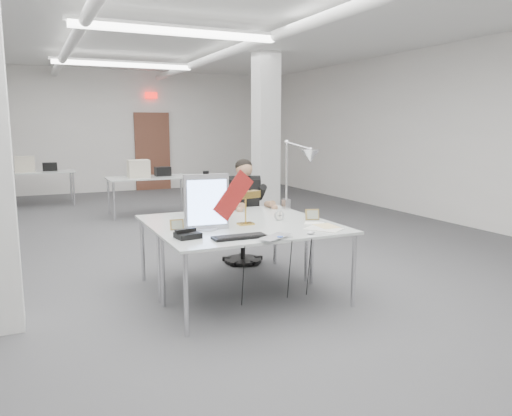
{
  "coord_description": "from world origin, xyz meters",
  "views": [
    {
      "loc": [
        -1.97,
        -6.72,
        1.75
      ],
      "look_at": [
        0.21,
        -2.0,
        0.89
      ],
      "focal_mm": 35.0,
      "sensor_mm": 36.0,
      "label": 1
    }
  ],
  "objects_px": {
    "office_chair": "(243,224)",
    "beige_monitor": "(204,200)",
    "desk_main": "(258,232)",
    "seated_person": "(244,194)",
    "laptop": "(280,238)",
    "architect_lamp": "(297,177)",
    "desk_phone": "(188,235)",
    "monitor": "(206,202)",
    "bankers_lamp": "(246,209)"
  },
  "relations": [
    {
      "from": "monitor",
      "to": "desk_phone",
      "type": "bearing_deg",
      "value": -128.86
    },
    {
      "from": "desk_main",
      "to": "bankers_lamp",
      "type": "xyz_separation_m",
      "value": [
        0.02,
        0.34,
        0.17
      ]
    },
    {
      "from": "bankers_lamp",
      "to": "beige_monitor",
      "type": "relative_size",
      "value": 0.86
    },
    {
      "from": "desk_main",
      "to": "architect_lamp",
      "type": "relative_size",
      "value": 2.22
    },
    {
      "from": "monitor",
      "to": "architect_lamp",
      "type": "xyz_separation_m",
      "value": [
        1.27,
        0.51,
        0.13
      ]
    },
    {
      "from": "monitor",
      "to": "beige_monitor",
      "type": "distance_m",
      "value": 0.78
    },
    {
      "from": "office_chair",
      "to": "bankers_lamp",
      "type": "relative_size",
      "value": 3.21
    },
    {
      "from": "office_chair",
      "to": "beige_monitor",
      "type": "height_order",
      "value": "beige_monitor"
    },
    {
      "from": "office_chair",
      "to": "beige_monitor",
      "type": "distance_m",
      "value": 0.96
    },
    {
      "from": "bankers_lamp",
      "to": "beige_monitor",
      "type": "xyz_separation_m",
      "value": [
        -0.22,
        0.67,
        0.02
      ]
    },
    {
      "from": "desk_phone",
      "to": "architect_lamp",
      "type": "relative_size",
      "value": 0.25
    },
    {
      "from": "architect_lamp",
      "to": "laptop",
      "type": "bearing_deg",
      "value": -118.24
    },
    {
      "from": "desk_phone",
      "to": "seated_person",
      "type": "bearing_deg",
      "value": 43.29
    },
    {
      "from": "office_chair",
      "to": "beige_monitor",
      "type": "xyz_separation_m",
      "value": [
        -0.69,
        -0.52,
        0.42
      ]
    },
    {
      "from": "laptop",
      "to": "desk_main",
      "type": "bearing_deg",
      "value": 61.5
    },
    {
      "from": "office_chair",
      "to": "architect_lamp",
      "type": "height_order",
      "value": "architect_lamp"
    },
    {
      "from": "office_chair",
      "to": "monitor",
      "type": "distance_m",
      "value": 1.65
    },
    {
      "from": "seated_person",
      "to": "bankers_lamp",
      "type": "bearing_deg",
      "value": -94.76
    },
    {
      "from": "monitor",
      "to": "laptop",
      "type": "bearing_deg",
      "value": -50.95
    },
    {
      "from": "office_chair",
      "to": "architect_lamp",
      "type": "xyz_separation_m",
      "value": [
        0.35,
        -0.76,
        0.65
      ]
    },
    {
      "from": "office_chair",
      "to": "beige_monitor",
      "type": "bearing_deg",
      "value": -125.24
    },
    {
      "from": "monitor",
      "to": "beige_monitor",
      "type": "relative_size",
      "value": 1.47
    },
    {
      "from": "desk_main",
      "to": "office_chair",
      "type": "relative_size",
      "value": 1.77
    },
    {
      "from": "seated_person",
      "to": "laptop",
      "type": "bearing_deg",
      "value": -86.17
    },
    {
      "from": "office_chair",
      "to": "desk_phone",
      "type": "height_order",
      "value": "office_chair"
    },
    {
      "from": "office_chair",
      "to": "seated_person",
      "type": "xyz_separation_m",
      "value": [
        0.0,
        -0.05,
        0.39
      ]
    },
    {
      "from": "beige_monitor",
      "to": "desk_main",
      "type": "bearing_deg",
      "value": -64.04
    },
    {
      "from": "monitor",
      "to": "architect_lamp",
      "type": "bearing_deg",
      "value": 28.07
    },
    {
      "from": "monitor",
      "to": "desk_phone",
      "type": "height_order",
      "value": "monitor"
    },
    {
      "from": "office_chair",
      "to": "laptop",
      "type": "bearing_deg",
      "value": -85.82
    },
    {
      "from": "laptop",
      "to": "beige_monitor",
      "type": "distance_m",
      "value": 1.46
    },
    {
      "from": "monitor",
      "to": "laptop",
      "type": "height_order",
      "value": "monitor"
    },
    {
      "from": "laptop",
      "to": "architect_lamp",
      "type": "height_order",
      "value": "architect_lamp"
    },
    {
      "from": "office_chair",
      "to": "monitor",
      "type": "bearing_deg",
      "value": -108.07
    },
    {
      "from": "desk_main",
      "to": "monitor",
      "type": "distance_m",
      "value": 0.58
    },
    {
      "from": "seated_person",
      "to": "monitor",
      "type": "distance_m",
      "value": 1.53
    },
    {
      "from": "monitor",
      "to": "architect_lamp",
      "type": "height_order",
      "value": "architect_lamp"
    },
    {
      "from": "seated_person",
      "to": "beige_monitor",
      "type": "bearing_deg",
      "value": -127.98
    },
    {
      "from": "desk_main",
      "to": "beige_monitor",
      "type": "bearing_deg",
      "value": 101.15
    },
    {
      "from": "laptop",
      "to": "beige_monitor",
      "type": "relative_size",
      "value": 0.98
    },
    {
      "from": "seated_person",
      "to": "architect_lamp",
      "type": "xyz_separation_m",
      "value": [
        0.35,
        -0.71,
        0.26
      ]
    },
    {
      "from": "monitor",
      "to": "architect_lamp",
      "type": "relative_size",
      "value": 0.67
    },
    {
      "from": "monitor",
      "to": "architect_lamp",
      "type": "distance_m",
      "value": 1.38
    },
    {
      "from": "desk_main",
      "to": "monitor",
      "type": "bearing_deg",
      "value": 147.81
    },
    {
      "from": "office_chair",
      "to": "desk_phone",
      "type": "xyz_separation_m",
      "value": [
        -1.19,
        -1.54,
        0.27
      ]
    },
    {
      "from": "bankers_lamp",
      "to": "desk_phone",
      "type": "bearing_deg",
      "value": -169.22
    },
    {
      "from": "beige_monitor",
      "to": "architect_lamp",
      "type": "distance_m",
      "value": 1.1
    },
    {
      "from": "seated_person",
      "to": "monitor",
      "type": "bearing_deg",
      "value": -109.17
    },
    {
      "from": "bankers_lamp",
      "to": "desk_phone",
      "type": "distance_m",
      "value": 0.8
    },
    {
      "from": "desk_main",
      "to": "office_chair",
      "type": "xyz_separation_m",
      "value": [
        0.5,
        1.53,
        -0.23
      ]
    }
  ]
}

